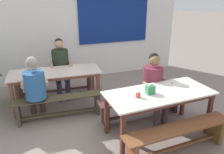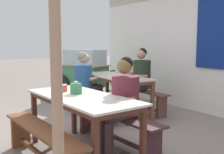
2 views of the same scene
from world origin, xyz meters
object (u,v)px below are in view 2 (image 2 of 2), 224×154
(bench_far_back, at_px, (137,96))
(dining_table_near, at_px, (82,102))
(person_left_back_turned, at_px, (86,78))
(condiment_jar, at_px, (65,88))
(dining_table_far, at_px, (116,80))
(bench_near_front, at_px, (42,140))
(bench_far_front, at_px, (92,102))
(tissue_box, at_px, (76,88))
(bench_near_back, at_px, (116,123))
(wooden_support_post, at_px, (57,82))
(food_cart, at_px, (84,70))
(person_center_facing, at_px, (139,76))
(person_right_near_table, at_px, (122,98))

(bench_far_back, bearing_deg, dining_table_near, -55.83)
(dining_table_near, height_order, person_left_back_turned, person_left_back_turned)
(condiment_jar, bearing_deg, dining_table_far, 123.22)
(bench_near_front, bearing_deg, bench_far_front, 134.03)
(tissue_box, bearing_deg, bench_near_back, 74.72)
(bench_far_back, distance_m, bench_far_front, 1.07)
(bench_far_front, bearing_deg, person_left_back_turned, 167.31)
(dining_table_far, distance_m, condiment_jar, 1.91)
(dining_table_near, bearing_deg, wooden_support_post, -36.52)
(dining_table_near, bearing_deg, food_cart, 150.79)
(bench_far_back, height_order, person_center_facing, person_center_facing)
(bench_near_front, bearing_deg, person_left_back_turned, 138.91)
(bench_near_front, bearing_deg, food_cart, 144.32)
(bench_near_front, bearing_deg, dining_table_near, 92.53)
(dining_table_far, relative_size, person_right_near_table, 1.45)
(person_left_back_turned, distance_m, person_right_near_table, 2.12)
(food_cart, distance_m, condiment_jar, 3.43)
(person_left_back_turned, distance_m, tissue_box, 2.00)
(dining_table_far, relative_size, bench_near_back, 1.07)
(bench_far_front, relative_size, wooden_support_post, 0.75)
(dining_table_near, distance_m, food_cart, 3.75)
(bench_far_front, bearing_deg, bench_far_back, 86.91)
(bench_near_back, distance_m, food_cart, 3.52)
(wooden_support_post, bearing_deg, bench_far_front, 144.66)
(condiment_jar, bearing_deg, bench_far_front, 135.42)
(person_center_facing, distance_m, condiment_jar, 2.24)
(person_right_near_table, bearing_deg, dining_table_near, -111.26)
(bench_far_front, distance_m, wooden_support_post, 3.21)
(bench_near_back, bearing_deg, person_center_facing, 130.17)
(bench_near_front, height_order, person_left_back_turned, person_left_back_turned)
(bench_near_front, distance_m, person_left_back_turned, 2.51)
(bench_far_back, xyz_separation_m, bench_near_back, (1.39, -1.55, 0.02))
(bench_far_front, height_order, tissue_box, tissue_box)
(dining_table_far, xyz_separation_m, person_center_facing, (0.17, 0.47, 0.05))
(bench_far_back, relative_size, condiment_jar, 17.96)
(dining_table_near, bearing_deg, tissue_box, 177.46)
(bench_far_front, bearing_deg, condiment_jar, -44.58)
(bench_far_front, xyz_separation_m, bench_near_back, (1.45, -0.47, 0.01))
(bench_far_back, height_order, bench_far_front, same)
(wooden_support_post, bearing_deg, bench_near_back, 129.30)
(person_right_near_table, bearing_deg, tissue_box, -126.79)
(person_center_facing, distance_m, wooden_support_post, 3.66)
(dining_table_far, relative_size, tissue_box, 11.16)
(dining_table_near, distance_m, bench_far_back, 2.55)
(bench_near_front, height_order, food_cart, food_cart)
(dining_table_far, bearing_deg, food_cart, 171.24)
(bench_far_back, xyz_separation_m, tissue_box, (1.25, -2.08, 0.54))
(food_cart, relative_size, condiment_jar, 17.18)
(bench_near_back, bearing_deg, dining_table_far, 144.56)
(food_cart, xyz_separation_m, person_right_near_table, (3.46, -1.34, -0.02))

